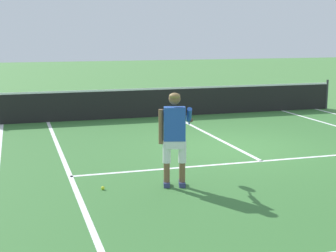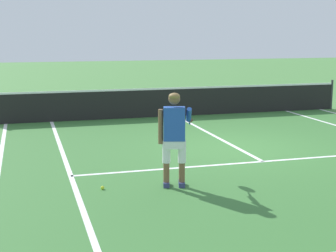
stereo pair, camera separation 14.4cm
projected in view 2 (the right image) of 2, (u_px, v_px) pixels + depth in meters
ground_plane at (236, 147)px, 12.34m from camera, size 80.00×80.00×0.00m
court_inner_surface at (245, 152)px, 11.87m from camera, size 10.98×11.30×0.00m
line_service at (263, 161)px, 10.97m from camera, size 8.23×0.10×0.01m
line_centre_service at (210, 134)px, 14.00m from camera, size 0.10×6.40×0.01m
line_singles_left at (67, 164)px, 10.75m from camera, size 0.10×10.90×0.01m
tennis_net at (177, 101)px, 16.94m from camera, size 11.96×0.08×1.07m
tennis_player at (175, 133)px, 9.03m from camera, size 0.86×1.04×1.71m
tennis_ball_near_feet at (102, 188)px, 9.01m from camera, size 0.07×0.07×0.07m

